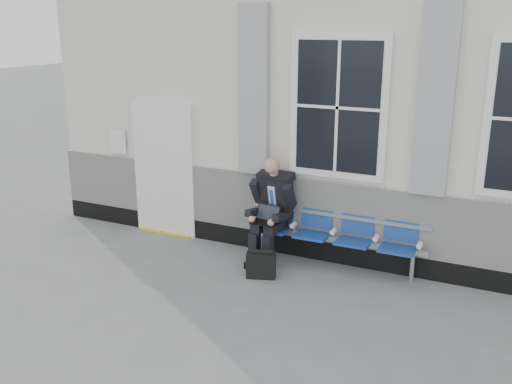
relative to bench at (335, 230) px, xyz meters
The scene contains 4 objects.
ground 2.53m from the bench, 32.37° to the right, with size 70.00×70.00×0.00m, color slate.
bench is the anchor object (origin of this frame).
businessman 0.96m from the bench, behind, with size 0.65×0.87×1.53m.
briefcase 1.17m from the bench, 134.34° to the right, with size 0.43×0.28×0.41m.
Camera 1 is at (0.13, -5.93, 3.37)m, focal length 40.00 mm.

